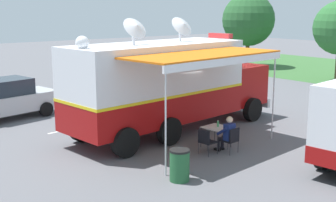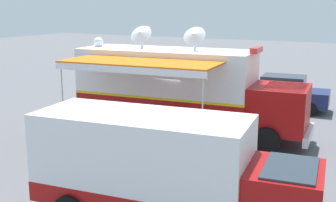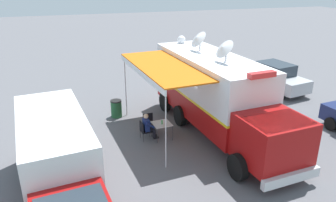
% 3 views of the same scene
% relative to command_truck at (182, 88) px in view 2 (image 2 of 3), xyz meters
% --- Properties ---
extents(ground_plane, '(100.00, 100.00, 0.00)m').
position_rel_command_truck_xyz_m(ground_plane, '(0.04, -0.75, -1.95)').
color(ground_plane, '#5B5B60').
extents(lot_stripe, '(0.56, 4.79, 0.01)m').
position_rel_command_truck_xyz_m(lot_stripe, '(-2.93, -1.55, -1.94)').
color(lot_stripe, silver).
rests_on(lot_stripe, ground).
extents(command_truck, '(5.55, 9.67, 4.53)m').
position_rel_command_truck_xyz_m(command_truck, '(0.00, 0.00, 0.00)').
color(command_truck, '#9E0F0F').
rests_on(command_truck, ground).
extents(folding_table, '(0.87, 0.87, 0.73)m').
position_rel_command_truck_xyz_m(folding_table, '(2.59, -0.10, -1.27)').
color(folding_table, silver).
rests_on(folding_table, ground).
extents(water_bottle, '(0.07, 0.07, 0.22)m').
position_rel_command_truck_xyz_m(water_bottle, '(2.59, -0.02, -1.11)').
color(water_bottle, '#3F9959').
rests_on(water_bottle, folding_table).
extents(folding_chair_at_table, '(0.52, 0.52, 0.87)m').
position_rel_command_truck_xyz_m(folding_chair_at_table, '(3.38, -0.17, -1.43)').
color(folding_chair_at_table, black).
rests_on(folding_chair_at_table, ground).
extents(folding_chair_beside_table, '(0.52, 0.52, 0.87)m').
position_rel_command_truck_xyz_m(folding_chair_beside_table, '(2.98, -0.95, -1.43)').
color(folding_chair_beside_table, black).
rests_on(folding_chair_beside_table, ground).
extents(seated_responder, '(0.69, 0.59, 1.25)m').
position_rel_command_truck_xyz_m(seated_responder, '(3.20, -0.19, -1.30)').
color(seated_responder, navy).
rests_on(seated_responder, ground).
extents(trash_bin, '(0.57, 0.57, 0.91)m').
position_rel_command_truck_xyz_m(trash_bin, '(4.17, -3.11, -1.49)').
color(trash_bin, '#235B33').
rests_on(trash_bin, ground).
extents(support_truck, '(2.98, 7.00, 2.70)m').
position_rel_command_truck_xyz_m(support_truck, '(6.98, 2.94, -0.56)').
color(support_truck, white).
rests_on(support_truck, ground).
extents(car_behind_truck, '(2.55, 4.45, 1.76)m').
position_rel_command_truck_xyz_m(car_behind_truck, '(-6.17, -4.22, -1.07)').
color(car_behind_truck, '#B2B5BA').
rests_on(car_behind_truck, ground).
extents(car_far_corner, '(2.32, 4.35, 1.76)m').
position_rel_command_truck_xyz_m(car_far_corner, '(-6.38, 2.71, -1.07)').
color(car_far_corner, navy).
rests_on(car_far_corner, ground).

